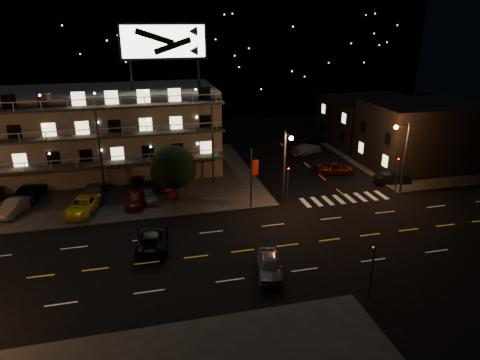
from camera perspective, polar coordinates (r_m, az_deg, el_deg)
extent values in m
plane|color=black|center=(36.46, -2.72, -9.80)|extent=(140.00, 140.00, 0.00)
cube|color=#323330|center=(54.70, -21.55, -0.46)|extent=(44.00, 24.00, 0.15)
cube|color=#323330|center=(64.90, 20.43, 2.92)|extent=(16.00, 24.00, 0.15)
cube|color=gray|center=(56.64, -17.74, 5.96)|extent=(28.00, 12.00, 10.00)
cube|color=gray|center=(55.62, -18.34, 11.19)|extent=(28.00, 12.00, 0.50)
cube|color=#323330|center=(50.52, -17.89, 2.02)|extent=(28.00, 1.80, 0.25)
cube|color=#323330|center=(49.64, -18.30, 5.52)|extent=(28.00, 1.80, 0.25)
cube|color=#323330|center=(48.96, -18.72, 9.12)|extent=(28.00, 1.80, 0.25)
cylinder|color=black|center=(53.22, -14.32, 13.38)|extent=(0.36, 0.36, 3.50)
cylinder|color=black|center=(53.80, -5.54, 13.98)|extent=(0.36, 0.36, 3.50)
cube|color=black|center=(53.05, -10.17, 17.74)|extent=(10.20, 0.50, 4.20)
cube|color=#E9E5C6|center=(52.75, -10.14, 17.72)|extent=(9.60, 0.06, 3.60)
cube|color=black|center=(60.70, 22.98, 5.51)|extent=(14.00, 10.00, 8.50)
cube|color=black|center=(70.53, 17.23, 7.54)|extent=(14.00, 12.00, 7.00)
cube|color=black|center=(101.23, -10.99, 16.71)|extent=(120.00, 20.00, 24.00)
cylinder|color=#2D2D30|center=(44.15, 5.93, 1.45)|extent=(0.20, 0.20, 8.00)
cylinder|color=#2D2D30|center=(42.33, 6.48, 5.96)|extent=(0.12, 1.80, 0.12)
sphere|color=#FF853F|center=(41.63, 6.85, 5.55)|extent=(0.44, 0.44, 0.44)
cylinder|color=#2D2D30|center=(50.47, 21.10, 2.62)|extent=(0.20, 0.20, 8.00)
cylinder|color=#2D2D30|center=(49.06, 20.89, 6.78)|extent=(1.80, 0.12, 0.12)
sphere|color=#FF853F|center=(48.64, 20.09, 6.65)|extent=(0.44, 0.44, 0.44)
cylinder|color=#2D2D30|center=(45.26, 6.34, -1.05)|extent=(0.14, 0.14, 3.60)
imported|color=black|center=(44.46, 6.45, 1.70)|extent=(0.20, 0.16, 1.00)
sphere|color=#FF0C0C|center=(44.39, 6.50, 1.53)|extent=(0.14, 0.14, 0.14)
cylinder|color=#2D2D30|center=(31.62, 17.06, -12.20)|extent=(0.14, 0.14, 3.60)
imported|color=black|center=(30.47, 17.52, -8.55)|extent=(0.20, 0.16, 1.00)
sphere|color=#FF0C0C|center=(30.60, 17.38, -8.61)|extent=(0.14, 0.14, 0.14)
cylinder|color=#2D2D30|center=(51.03, 20.20, 0.31)|extent=(0.14, 0.14, 3.60)
imported|color=black|center=(50.32, 20.52, 2.76)|extent=(0.16, 0.20, 1.00)
sphere|color=#FF0C0C|center=(50.28, 20.39, 2.65)|extent=(0.14, 0.14, 0.14)
cylinder|color=#2D2D30|center=(43.51, 1.50, 0.14)|extent=(0.16, 0.16, 6.40)
cube|color=#A4200B|center=(43.22, 2.09, 1.68)|extent=(0.60, 0.04, 1.60)
cylinder|color=#2D2D30|center=(43.22, -8.90, -3.27)|extent=(0.08, 0.08, 2.20)
cylinder|color=#A4200B|center=(42.76, -8.98, -2.02)|extent=(0.91, 0.04, 0.91)
cylinder|color=black|center=(46.31, -8.64, -1.42)|extent=(0.45, 0.45, 2.15)
sphere|color=black|center=(45.37, -8.82, 1.72)|extent=(4.65, 4.65, 4.65)
sphere|color=black|center=(45.82, -10.16, 1.11)|extent=(2.86, 2.86, 2.86)
sphere|color=black|center=(45.24, -7.52, 1.25)|extent=(2.68, 2.68, 2.68)
imported|color=gray|center=(48.35, -27.95, -3.19)|extent=(3.00, 4.75, 1.48)
imported|color=yellow|center=(45.87, -20.20, -3.18)|extent=(3.76, 5.89, 1.51)
imported|color=#59170C|center=(46.12, -13.67, -2.43)|extent=(2.72, 4.87, 1.33)
imported|color=gray|center=(46.74, -12.07, -2.01)|extent=(2.22, 4.01, 1.29)
imported|color=black|center=(51.70, -26.39, -1.43)|extent=(3.51, 5.80, 1.50)
imported|color=gray|center=(49.89, -18.85, -1.22)|extent=(2.32, 4.64, 1.29)
imported|color=black|center=(51.08, -13.45, -0.11)|extent=(1.74, 3.98, 1.34)
imported|color=#59170C|center=(49.72, -10.34, -0.49)|extent=(2.41, 4.08, 1.27)
imported|color=black|center=(53.93, 19.68, 0.21)|extent=(4.44, 2.20, 1.40)
imported|color=#59170C|center=(55.61, 12.56, 1.52)|extent=(5.10, 3.06, 1.32)
imported|color=gray|center=(63.16, 8.91, 4.15)|extent=(5.47, 3.98, 1.47)
imported|color=black|center=(68.97, 9.80, 5.53)|extent=(4.49, 1.96, 1.51)
imported|color=gray|center=(33.50, 3.96, -11.29)|extent=(2.80, 4.82, 1.54)
imported|color=black|center=(37.83, -11.67, -7.70)|extent=(3.13, 5.76, 1.53)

